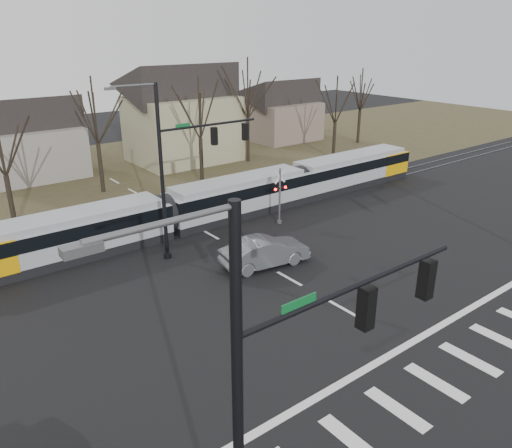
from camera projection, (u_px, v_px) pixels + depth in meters
ground at (375, 327)px, 22.96m from camera, size 140.00×140.00×0.00m
grass_verge at (106, 176)px, 46.57m from camera, size 140.00×28.00×0.01m
crosswalk at (453, 370)px, 20.00m from camera, size 27.00×2.60×0.01m
stop_line at (408, 345)px, 21.63m from camera, size 28.00×0.35×0.01m
lane_dashes at (195, 226)px, 34.76m from camera, size 0.18×30.00×0.01m
rail_pair at (196, 226)px, 34.61m from camera, size 90.00×1.52×0.06m
tram at (237, 195)px, 36.31m from camera, size 36.76×2.73×2.79m
sedan at (265, 252)px, 28.65m from camera, size 3.40×5.76×1.71m
signal_pole_near_left at (299, 387)px, 10.54m from camera, size 9.28×0.44×10.20m
signal_pole_far at (186, 161)px, 28.75m from camera, size 9.28×0.44×10.20m
rail_crossing_signal at (280, 198)px, 34.56m from camera, size 1.08×0.36×4.00m
tree_row at (150, 130)px, 41.47m from camera, size 59.20×7.20×10.00m
house_b at (31, 134)px, 45.24m from camera, size 8.64×7.56×7.65m
house_c at (182, 109)px, 50.53m from camera, size 10.80×8.64×10.10m
house_d at (282, 107)px, 61.00m from camera, size 8.64×7.56×7.65m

